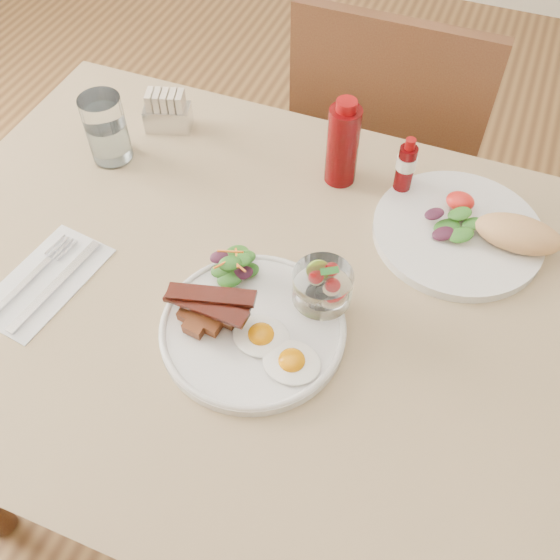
{
  "coord_description": "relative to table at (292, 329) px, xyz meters",
  "views": [
    {
      "loc": [
        0.2,
        -0.55,
        1.54
      ],
      "look_at": [
        -0.01,
        -0.02,
        0.82
      ],
      "focal_mm": 40.0,
      "sensor_mm": 36.0,
      "label": 1
    }
  ],
  "objects": [
    {
      "name": "second_plate",
      "position": [
        0.24,
        0.23,
        0.11
      ],
      "size": [
        0.31,
        0.29,
        0.07
      ],
      "rotation": [
        0.0,
        0.0,
        0.43
      ],
      "color": "silver",
      "rests_on": "table"
    },
    {
      "name": "bacon_potato_pile",
      "position": [
        -0.1,
        -0.1,
        0.13
      ],
      "size": [
        0.14,
        0.08,
        0.06
      ],
      "rotation": [
        0.0,
        0.0,
        -0.39
      ],
      "color": "brown",
      "rests_on": "main_plate"
    },
    {
      "name": "water_glass",
      "position": [
        -0.44,
        0.19,
        0.15
      ],
      "size": [
        0.08,
        0.08,
        0.13
      ],
      "color": "white",
      "rests_on": "table"
    },
    {
      "name": "table",
      "position": [
        0.0,
        0.0,
        0.0
      ],
      "size": [
        1.33,
        0.88,
        0.75
      ],
      "color": "brown",
      "rests_on": "ground"
    },
    {
      "name": "sugar_caddy",
      "position": [
        -0.38,
        0.3,
        0.12
      ],
      "size": [
        0.1,
        0.07,
        0.08
      ],
      "rotation": [
        0.0,
        0.0,
        0.29
      ],
      "color": "silver",
      "rests_on": "table"
    },
    {
      "name": "chair_far",
      "position": [
        0.0,
        0.66,
        -0.14
      ],
      "size": [
        0.42,
        0.42,
        0.93
      ],
      "color": "brown",
      "rests_on": "ground"
    },
    {
      "name": "side_salad",
      "position": [
        -0.1,
        -0.0,
        0.13
      ],
      "size": [
        0.08,
        0.08,
        0.04
      ],
      "rotation": [
        0.0,
        0.0,
        -0.11
      ],
      "color": "#265316",
      "rests_on": "main_plate"
    },
    {
      "name": "ketchup_bottle",
      "position": [
        -0.02,
        0.29,
        0.17
      ],
      "size": [
        0.06,
        0.06,
        0.17
      ],
      "rotation": [
        0.0,
        0.0,
        0.06
      ],
      "color": "#510406",
      "rests_on": "table"
    },
    {
      "name": "fried_eggs",
      "position": [
        0.02,
        -0.11,
        0.11
      ],
      "size": [
        0.16,
        0.12,
        0.02
      ],
      "rotation": [
        0.0,
        0.0,
        0.23
      ],
      "color": "white",
      "rests_on": "main_plate"
    },
    {
      "name": "main_plate",
      "position": [
        -0.03,
        -0.08,
        0.1
      ],
      "size": [
        0.28,
        0.28,
        0.02
      ],
      "primitive_type": "cylinder",
      "color": "silver",
      "rests_on": "table"
    },
    {
      "name": "hot_sauce_bottle",
      "position": [
        0.1,
        0.29,
        0.15
      ],
      "size": [
        0.04,
        0.04,
        0.12
      ],
      "rotation": [
        0.0,
        0.0,
        0.24
      ],
      "color": "#510406",
      "rests_on": "table"
    },
    {
      "name": "fruit_cup",
      "position": [
        0.05,
        -0.01,
        0.15
      ],
      "size": [
        0.09,
        0.09,
        0.09
      ],
      "rotation": [
        0.0,
        0.0,
        0.08
      ],
      "color": "white",
      "rests_on": "main_plate"
    },
    {
      "name": "napkin_cutlery",
      "position": [
        -0.38,
        -0.12,
        0.09
      ],
      "size": [
        0.15,
        0.23,
        0.01
      ],
      "rotation": [
        0.0,
        0.0,
        -0.13
      ],
      "color": "silver",
      "rests_on": "table"
    }
  ]
}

